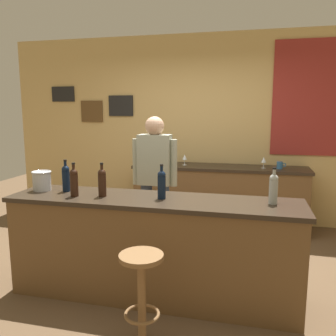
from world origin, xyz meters
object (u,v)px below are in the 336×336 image
wine_bottle_e (273,188)px  wine_glass_d (264,160)px  wine_bottle_a (66,177)px  wine_bottle_c (102,181)px  wine_glass_b (161,157)px  wine_bottle_d (162,183)px  coffee_mug (280,165)px  bartender (155,177)px  bar_stool (142,283)px  ice_bucket (42,180)px  wine_bottle_b (74,181)px  wine_glass_a (149,155)px  wine_glass_c (185,158)px

wine_bottle_e → wine_glass_d: wine_bottle_e is taller
wine_bottle_a → wine_bottle_c: bearing=-13.7°
wine_bottle_a → wine_glass_b: (0.43, 1.93, -0.05)m
wine_bottle_d → wine_bottle_e: size_ratio=1.00×
wine_bottle_c → coffee_mug: wine_bottle_c is taller
bartender → wine_bottle_a: size_ratio=5.29×
bar_stool → wine_glass_d: size_ratio=4.39×
bartender → ice_bucket: bearing=-138.7°
wine_bottle_b → wine_bottle_e: bearing=4.9°
wine_bottle_b → wine_bottle_d: size_ratio=1.00×
bartender → wine_bottle_c: bearing=-105.4°
wine_glass_a → wine_glass_c: 0.57m
wine_bottle_d → wine_glass_b: wine_bottle_d is taller
wine_glass_b → bar_stool: bearing=-78.4°
wine_bottle_b → wine_bottle_d: 0.79m
bartender → ice_bucket: bartender is taller
wine_glass_c → coffee_mug: (1.32, -0.00, -0.06)m
wine_bottle_d → wine_bottle_e: (0.94, 0.05, 0.00)m
wine_bottle_c → wine_bottle_b: bearing=-167.4°
wine_bottle_a → wine_glass_b: bearing=77.3°
wine_bottle_b → wine_glass_b: size_ratio=1.97×
bartender → wine_glass_c: (0.11, 1.19, 0.07)m
bartender → wine_bottle_c: bartender is taller
wine_bottle_b → wine_bottle_c: (0.25, 0.06, 0.00)m
wine_glass_d → bar_stool: bearing=-108.6°
wine_bottle_b → wine_bottle_d: (0.79, 0.10, 0.00)m
wine_bottle_e → coffee_mug: 1.99m
wine_bottle_b → coffee_mug: size_ratio=2.45×
wine_bottle_b → bartender: bearing=62.4°
ice_bucket → coffee_mug: 3.07m
wine_glass_d → wine_bottle_b: bearing=-128.9°
wine_bottle_a → wine_bottle_d: same height
wine_bottle_d → wine_glass_a: 2.26m
wine_bottle_c → bartender: bearing=74.6°
wine_glass_a → coffee_mug: 1.89m
wine_bottle_a → wine_glass_d: (1.88, 1.95, -0.05)m
wine_bottle_e → wine_glass_a: bearing=129.0°
ice_bucket → wine_glass_b: ice_bucket is taller
wine_bottle_e → wine_glass_c: 2.28m
ice_bucket → coffee_mug: size_ratio=1.50×
wine_bottle_e → wine_glass_c: bearing=119.6°
wine_bottle_e → wine_glass_b: 2.43m
bartender → wine_bottle_e: bartender is taller
wine_bottle_a → wine_glass_c: size_ratio=1.97×
wine_bottle_b → wine_glass_a: 2.23m
ice_bucket → wine_bottle_d: bearing=-2.0°
bar_stool → wine_glass_b: bearing=101.6°
wine_bottle_e → bartender: bearing=147.5°
wine_bottle_a → coffee_mug: size_ratio=2.45×
wine_bottle_c → wine_glass_d: wine_bottle_c is taller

